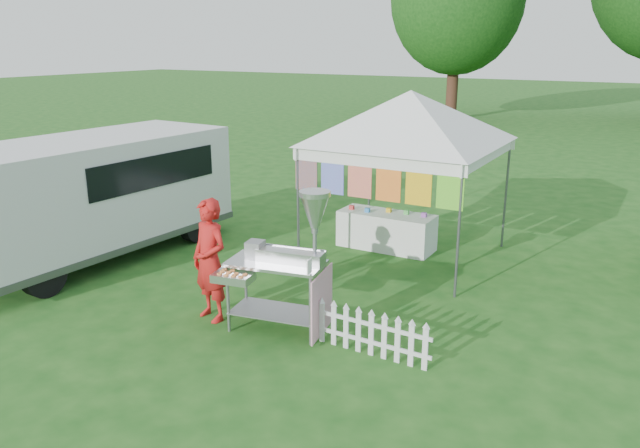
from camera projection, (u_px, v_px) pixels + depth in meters
The scene contains 7 objects.
ground at pixel (307, 328), 8.60m from camera, with size 120.00×120.00×0.00m, color #194F16.
canopy_main at pixel (411, 91), 10.66m from camera, with size 4.24×4.24×3.45m.
donut_cart at pixel (290, 251), 8.17m from camera, with size 1.44×1.20×1.98m.
vendor at pixel (210, 260), 8.67m from camera, with size 0.64×0.42×1.75m, color red.
cargo_van at pixel (97, 193), 11.26m from camera, with size 2.39×5.33×2.17m.
picket_fence at pixel (371, 334), 7.78m from camera, with size 1.62×0.07×0.56m.
display_table at pixel (386, 231), 11.84m from camera, with size 1.80×0.70×0.69m, color white.
Camera 1 is at (4.07, -6.71, 3.81)m, focal length 35.00 mm.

